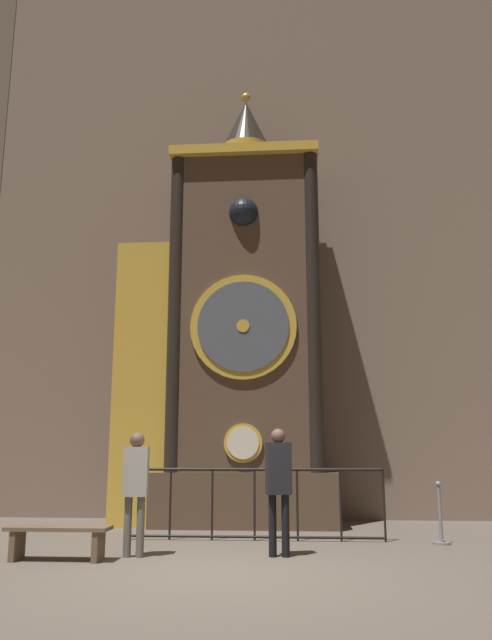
# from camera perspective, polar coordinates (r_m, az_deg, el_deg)

# --- Properties ---
(ground_plane) EXTENTS (28.00, 28.00, 0.00)m
(ground_plane) POSITION_cam_1_polar(r_m,az_deg,el_deg) (7.97, -3.01, -22.21)
(ground_plane) COLOR brown
(cathedral_back_wall) EXTENTS (24.00, 0.32, 15.06)m
(cathedral_back_wall) POSITION_cam_1_polar(r_m,az_deg,el_deg) (15.33, -0.04, 11.51)
(cathedral_back_wall) COLOR #7A6656
(cathedral_back_wall) RESTS_ON ground_plane
(clock_tower) EXTENTS (4.43, 1.76, 9.36)m
(clock_tower) POSITION_cam_1_polar(r_m,az_deg,el_deg) (12.98, -1.57, -1.28)
(clock_tower) COLOR brown
(clock_tower) RESTS_ON ground_plane
(railing_fence) EXTENTS (4.25, 0.05, 1.15)m
(railing_fence) POSITION_cam_1_polar(r_m,az_deg,el_deg) (10.68, 0.78, -16.13)
(railing_fence) COLOR black
(railing_fence) RESTS_ON ground_plane
(visitor_near) EXTENTS (0.36, 0.25, 1.69)m
(visitor_near) POSITION_cam_1_polar(r_m,az_deg,el_deg) (9.18, -10.05, -14.28)
(visitor_near) COLOR #58554F
(visitor_near) RESTS_ON ground_plane
(visitor_far) EXTENTS (0.38, 0.30, 1.74)m
(visitor_far) POSITION_cam_1_polar(r_m,az_deg,el_deg) (9.08, 2.99, -14.28)
(visitor_far) COLOR black
(visitor_far) RESTS_ON ground_plane
(stanchion_post) EXTENTS (0.28, 0.28, 0.96)m
(stanchion_post) POSITION_cam_1_polar(r_m,az_deg,el_deg) (10.76, 17.37, -17.37)
(stanchion_post) COLOR gray
(stanchion_post) RESTS_ON ground_plane
(visitor_bench) EXTENTS (1.39, 0.40, 0.44)m
(visitor_bench) POSITION_cam_1_polar(r_m,az_deg,el_deg) (9.18, -16.80, -18.37)
(visitor_bench) COLOR brown
(visitor_bench) RESTS_ON ground_plane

